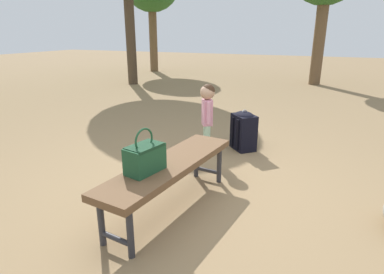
# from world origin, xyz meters

# --- Properties ---
(ground_plane) EXTENTS (40.00, 40.00, 0.00)m
(ground_plane) POSITION_xyz_m (0.00, 0.00, 0.00)
(ground_plane) COLOR #8C704C
(ground_plane) RESTS_ON ground
(park_bench) EXTENTS (1.64, 0.61, 0.45)m
(park_bench) POSITION_xyz_m (-0.35, 0.03, 0.39)
(park_bench) COLOR brown
(park_bench) RESTS_ON ground
(handbag) EXTENTS (0.35, 0.25, 0.37)m
(handbag) POSITION_xyz_m (-0.61, 0.12, 0.58)
(handbag) COLOR #1E4C2D
(handbag) RESTS_ON park_bench
(child_standing) EXTENTS (0.22, 0.18, 0.91)m
(child_standing) POSITION_xyz_m (1.08, 0.22, 0.61)
(child_standing) COLOR #B2D8B2
(child_standing) RESTS_ON ground
(backpack_large) EXTENTS (0.40, 0.40, 0.55)m
(backpack_large) POSITION_xyz_m (1.41, -0.18, 0.28)
(backpack_large) COLOR black
(backpack_large) RESTS_ON ground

